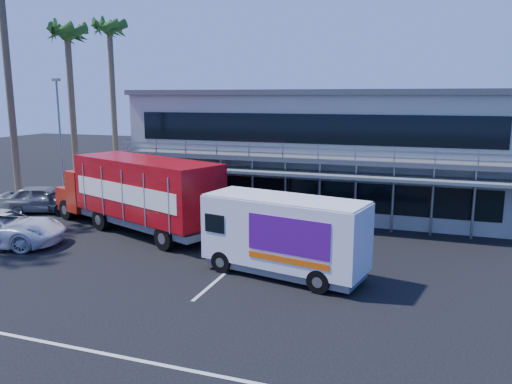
% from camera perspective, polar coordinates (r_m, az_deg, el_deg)
% --- Properties ---
extents(ground, '(120.00, 120.00, 0.00)m').
position_cam_1_polar(ground, '(20.20, -9.88, -9.35)').
color(ground, black).
rests_on(ground, ground).
extents(building, '(22.40, 12.00, 7.30)m').
position_cam_1_polar(building, '(32.24, 7.74, 4.96)').
color(building, '#9A9F92').
rests_on(building, ground).
extents(palm_e, '(2.80, 2.80, 12.25)m').
position_cam_1_polar(palm_e, '(38.24, -20.72, 15.68)').
color(palm_e, brown).
rests_on(palm_e, ground).
extents(palm_f, '(2.80, 2.80, 13.25)m').
position_cam_1_polar(palm_f, '(42.94, -16.36, 16.54)').
color(palm_f, brown).
rests_on(palm_f, ground).
extents(light_pole_far, '(0.50, 0.25, 8.09)m').
position_cam_1_polar(light_pole_far, '(36.30, -21.49, 6.31)').
color(light_pole_far, gray).
rests_on(light_pole_far, ground).
extents(red_truck, '(11.58, 6.71, 3.85)m').
position_cam_1_polar(red_truck, '(26.40, -13.46, 0.08)').
color(red_truck, '#A41C0D').
rests_on(red_truck, ground).
extents(white_van, '(6.71, 3.45, 3.13)m').
position_cam_1_polar(white_van, '(19.44, 3.22, -4.88)').
color(white_van, white).
rests_on(white_van, ground).
extents(parked_car_c, '(6.45, 4.14, 1.65)m').
position_cam_1_polar(parked_car_c, '(26.45, -27.19, -3.69)').
color(parked_car_c, white).
rests_on(parked_car_c, ground).
extents(parked_car_d, '(5.07, 2.67, 1.40)m').
position_cam_1_polar(parked_car_d, '(31.23, -18.47, -1.18)').
color(parked_car_d, '#282E36').
rests_on(parked_car_d, ground).
extents(parked_car_e, '(5.28, 3.62, 1.67)m').
position_cam_1_polar(parked_car_e, '(32.82, -23.07, -0.70)').
color(parked_car_e, slate).
rests_on(parked_car_e, ground).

